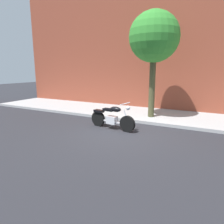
# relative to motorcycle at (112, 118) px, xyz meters

# --- Properties ---
(ground_plane) EXTENTS (60.00, 60.00, 0.00)m
(ground_plane) POSITION_rel_motorcycle_xyz_m (0.59, -0.42, -0.47)
(ground_plane) COLOR #28282D
(sidewalk) EXTENTS (20.32, 3.38, 0.14)m
(sidewalk) POSITION_rel_motorcycle_xyz_m (0.59, 3.03, -0.40)
(sidewalk) COLOR #ABABAB
(sidewalk) RESTS_ON ground
(building_facade) EXTENTS (20.32, 0.50, 9.09)m
(building_facade) POSITION_rel_motorcycle_xyz_m (0.59, 4.97, 4.07)
(building_facade) COLOR brown
(building_facade) RESTS_ON ground
(motorcycle) EXTENTS (2.18, 0.74, 1.16)m
(motorcycle) POSITION_rel_motorcycle_xyz_m (0.00, 0.00, 0.00)
(motorcycle) COLOR black
(motorcycle) RESTS_ON ground
(street_tree) EXTENTS (2.37, 2.37, 5.15)m
(street_tree) POSITION_rel_motorcycle_xyz_m (0.98, 2.37, 3.44)
(street_tree) COLOR #49472B
(street_tree) RESTS_ON ground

